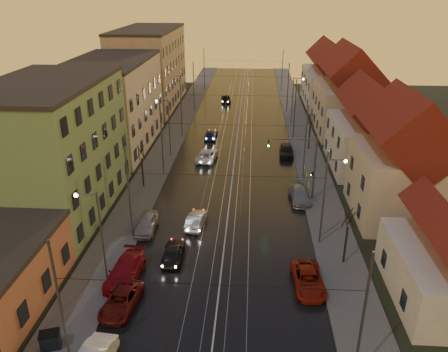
% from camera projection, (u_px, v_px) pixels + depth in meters
% --- Properties ---
extents(ground, '(160.00, 160.00, 0.00)m').
position_uv_depth(ground, '(217.00, 305.00, 31.99)').
color(ground, black).
rests_on(ground, ground).
extents(road, '(16.00, 120.00, 0.04)m').
position_uv_depth(road, '(237.00, 135.00, 68.56)').
color(road, black).
rests_on(road, ground).
extents(sidewalk_left, '(4.00, 120.00, 0.15)m').
position_uv_depth(sidewalk_left, '(174.00, 133.00, 69.13)').
color(sidewalk_left, '#4C4C4C').
rests_on(sidewalk_left, ground).
extents(sidewalk_right, '(4.00, 120.00, 0.15)m').
position_uv_depth(sidewalk_right, '(301.00, 136.00, 67.94)').
color(sidewalk_right, '#4C4C4C').
rests_on(sidewalk_right, ground).
extents(tram_rail_0, '(0.06, 120.00, 0.03)m').
position_uv_depth(tram_rail_0, '(223.00, 134.00, 68.68)').
color(tram_rail_0, gray).
rests_on(tram_rail_0, road).
extents(tram_rail_1, '(0.06, 120.00, 0.03)m').
position_uv_depth(tram_rail_1, '(233.00, 134.00, 68.59)').
color(tram_rail_1, gray).
rests_on(tram_rail_1, road).
extents(tram_rail_2, '(0.06, 120.00, 0.03)m').
position_uv_depth(tram_rail_2, '(242.00, 135.00, 68.50)').
color(tram_rail_2, gray).
rests_on(tram_rail_2, road).
extents(tram_rail_3, '(0.06, 120.00, 0.03)m').
position_uv_depth(tram_rail_3, '(251.00, 135.00, 68.41)').
color(tram_rail_3, gray).
rests_on(tram_rail_3, road).
extents(apartment_left_1, '(10.00, 18.00, 13.00)m').
position_uv_depth(apartment_left_1, '(52.00, 151.00, 43.23)').
color(apartment_left_1, '#6E8E5A').
rests_on(apartment_left_1, ground).
extents(apartment_left_2, '(10.00, 20.00, 12.00)m').
position_uv_depth(apartment_left_2, '(113.00, 105.00, 61.72)').
color(apartment_left_2, beige).
rests_on(apartment_left_2, ground).
extents(apartment_left_3, '(10.00, 24.00, 14.00)m').
position_uv_depth(apartment_left_3, '(150.00, 69.00, 83.27)').
color(apartment_left_3, '#927E5E').
rests_on(apartment_left_3, ground).
extents(house_right_1, '(8.67, 10.20, 10.80)m').
position_uv_depth(house_right_1, '(403.00, 165.00, 42.51)').
color(house_right_1, beige).
rests_on(house_right_1, ground).
extents(house_right_2, '(9.18, 12.24, 9.20)m').
position_uv_depth(house_right_2, '(370.00, 132.00, 54.72)').
color(house_right_2, beige).
rests_on(house_right_2, ground).
extents(house_right_3, '(9.18, 14.28, 11.50)m').
position_uv_depth(house_right_3, '(347.00, 96.00, 67.97)').
color(house_right_3, beige).
rests_on(house_right_3, ground).
extents(house_right_4, '(9.18, 16.32, 10.00)m').
position_uv_depth(house_right_4, '(329.00, 78.00, 84.74)').
color(house_right_4, beige).
rests_on(house_right_4, ground).
extents(catenary_pole_l_0, '(0.16, 0.16, 9.00)m').
position_uv_depth(catenary_pole_l_0, '(60.00, 307.00, 25.21)').
color(catenary_pole_l_0, '#595B60').
rests_on(catenary_pole_l_0, ground).
extents(catenary_pole_r_0, '(0.16, 0.16, 9.00)m').
position_uv_depth(catenary_pole_r_0, '(363.00, 320.00, 24.19)').
color(catenary_pole_r_0, '#595B60').
rests_on(catenary_pole_r_0, ground).
extents(catenary_pole_l_1, '(0.16, 0.16, 9.00)m').
position_uv_depth(catenary_pole_l_1, '(129.00, 194.00, 38.93)').
color(catenary_pole_l_1, '#595B60').
rests_on(catenary_pole_l_1, ground).
extents(catenary_pole_r_1, '(0.16, 0.16, 9.00)m').
position_uv_depth(catenary_pole_r_1, '(324.00, 199.00, 37.91)').
color(catenary_pole_r_1, '#595B60').
rests_on(catenary_pole_r_1, ground).
extents(catenary_pole_l_2, '(0.16, 0.16, 9.00)m').
position_uv_depth(catenary_pole_l_2, '(162.00, 139.00, 52.65)').
color(catenary_pole_l_2, '#595B60').
rests_on(catenary_pole_l_2, ground).
extents(catenary_pole_r_2, '(0.16, 0.16, 9.00)m').
position_uv_depth(catenary_pole_r_2, '(305.00, 142.00, 51.62)').
color(catenary_pole_r_2, '#595B60').
rests_on(catenary_pole_r_2, ground).
extents(catenary_pole_l_3, '(0.16, 0.16, 9.00)m').
position_uv_depth(catenary_pole_l_3, '(181.00, 108.00, 66.36)').
color(catenary_pole_l_3, '#595B60').
rests_on(catenary_pole_l_3, ground).
extents(catenary_pole_r_3, '(0.16, 0.16, 9.00)m').
position_uv_depth(catenary_pole_r_3, '(295.00, 110.00, 65.34)').
color(catenary_pole_r_3, '#595B60').
rests_on(catenary_pole_r_3, ground).
extents(catenary_pole_l_4, '(0.16, 0.16, 9.00)m').
position_uv_depth(catenary_pole_l_4, '(194.00, 87.00, 80.08)').
color(catenary_pole_l_4, '#595B60').
rests_on(catenary_pole_l_4, ground).
extents(catenary_pole_r_4, '(0.16, 0.16, 9.00)m').
position_uv_depth(catenary_pole_r_4, '(288.00, 88.00, 79.06)').
color(catenary_pole_r_4, '#595B60').
rests_on(catenary_pole_r_4, ground).
extents(catenary_pole_l_5, '(0.16, 0.16, 9.00)m').
position_uv_depth(catenary_pole_l_5, '(204.00, 70.00, 96.54)').
color(catenary_pole_l_5, '#595B60').
rests_on(catenary_pole_l_5, ground).
extents(catenary_pole_r_5, '(0.16, 0.16, 9.00)m').
position_uv_depth(catenary_pole_r_5, '(282.00, 70.00, 95.51)').
color(catenary_pole_r_5, '#595B60').
rests_on(catenary_pole_r_5, ground).
extents(street_lamp_0, '(1.75, 0.32, 8.00)m').
position_uv_depth(street_lamp_0, '(97.00, 230.00, 32.41)').
color(street_lamp_0, '#595B60').
rests_on(street_lamp_0, ground).
extents(street_lamp_1, '(1.75, 0.32, 8.00)m').
position_uv_depth(street_lamp_1, '(328.00, 190.00, 38.64)').
color(street_lamp_1, '#595B60').
rests_on(street_lamp_1, ground).
extents(street_lamp_2, '(1.75, 0.32, 8.00)m').
position_uv_depth(street_lamp_2, '(167.00, 122.00, 58.01)').
color(street_lamp_2, '#595B60').
rests_on(street_lamp_2, ground).
extents(street_lamp_3, '(1.75, 0.32, 8.00)m').
position_uv_depth(street_lamp_3, '(295.00, 96.00, 71.56)').
color(street_lamp_3, '#595B60').
rests_on(street_lamp_3, ground).
extents(traffic_light_mast, '(5.30, 0.32, 7.20)m').
position_uv_depth(traffic_light_mast, '(306.00, 160.00, 46.13)').
color(traffic_light_mast, '#595B60').
rests_on(traffic_light_mast, ground).
extents(bare_tree_0, '(1.09, 1.09, 5.11)m').
position_uv_depth(bare_tree_0, '(142.00, 167.00, 49.89)').
color(bare_tree_0, black).
rests_on(bare_tree_0, ground).
extents(bare_tree_1, '(1.09, 1.09, 5.11)m').
position_uv_depth(bare_tree_1, '(346.00, 238.00, 35.87)').
color(bare_tree_1, black).
rests_on(bare_tree_1, ground).
extents(bare_tree_2, '(1.09, 1.09, 5.11)m').
position_uv_depth(bare_tree_2, '(310.00, 133.00, 61.47)').
color(bare_tree_2, black).
rests_on(bare_tree_2, ground).
extents(driving_car_0, '(1.76, 4.20, 1.42)m').
position_uv_depth(driving_car_0, '(173.00, 252.00, 37.12)').
color(driving_car_0, black).
rests_on(driving_car_0, ground).
extents(driving_car_1, '(1.85, 4.24, 1.36)m').
position_uv_depth(driving_car_1, '(196.00, 220.00, 42.30)').
color(driving_car_1, '#ACADB2').
rests_on(driving_car_1, ground).
extents(driving_car_2, '(2.82, 5.28, 1.41)m').
position_uv_depth(driving_car_2, '(207.00, 155.00, 58.35)').
color(driving_car_2, silver).
rests_on(driving_car_2, ground).
extents(driving_car_3, '(1.95, 4.41, 1.26)m').
position_uv_depth(driving_car_3, '(211.00, 135.00, 66.71)').
color(driving_car_3, '#182649').
rests_on(driving_car_3, ground).
extents(driving_car_4, '(2.29, 4.76, 1.57)m').
position_uv_depth(driving_car_4, '(226.00, 98.00, 87.50)').
color(driving_car_4, black).
rests_on(driving_car_4, ground).
extents(parked_left_1, '(2.65, 4.84, 1.29)m').
position_uv_depth(parked_left_1, '(121.00, 301.00, 31.49)').
color(parked_left_1, '#5C110F').
rests_on(parked_left_1, ground).
extents(parked_left_2, '(2.61, 5.53, 1.56)m').
position_uv_depth(parked_left_2, '(125.00, 271.00, 34.56)').
color(parked_left_2, maroon).
rests_on(parked_left_2, ground).
extents(parked_left_3, '(1.88, 4.47, 1.51)m').
position_uv_depth(parked_left_3, '(146.00, 223.00, 41.52)').
color(parked_left_3, '#A7A7AC').
rests_on(parked_left_3, ground).
extents(parked_right_0, '(2.51, 5.02, 1.37)m').
position_uv_depth(parked_right_0, '(308.00, 280.00, 33.68)').
color(parked_right_0, maroon).
rests_on(parked_right_0, ground).
extents(parked_right_1, '(2.29, 5.03, 1.43)m').
position_uv_depth(parked_right_1, '(300.00, 195.00, 47.37)').
color(parked_right_1, '#9A9A9F').
rests_on(parked_right_1, ground).
extents(parked_right_2, '(2.01, 4.64, 1.56)m').
position_uv_depth(parked_right_2, '(286.00, 151.00, 59.74)').
color(parked_right_2, black).
rests_on(parked_right_2, ground).
extents(dumpster, '(1.39, 1.14, 1.10)m').
position_uv_depth(dumpster, '(50.00, 341.00, 27.89)').
color(dumpster, black).
rests_on(dumpster, sidewalk_left).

